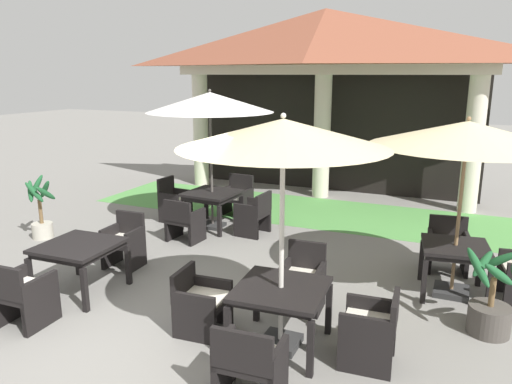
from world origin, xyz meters
TOP-DOWN VIEW (x-y plane):
  - ground_plane at (0.00, 0.00)m, footprint 60.00×60.00m
  - background_pavilion at (0.00, 8.04)m, footprint 8.26×2.45m
  - lawn_strip at (0.00, 6.47)m, footprint 10.06×2.52m
  - patio_table_near_foreground at (1.59, 0.81)m, footprint 1.07×1.07m
  - patio_umbrella_near_foreground at (1.59, 0.81)m, footprint 2.30×2.30m
  - patio_chair_near_foreground_north at (1.53, 1.85)m, footprint 0.58×0.54m
  - patio_chair_near_foreground_south at (1.66, -0.22)m, footprint 0.66×0.55m
  - patio_chair_near_foreground_east at (2.62, 0.88)m, footprint 0.61×0.59m
  - patio_chair_near_foreground_west at (0.56, 0.75)m, footprint 0.61×0.61m
  - patio_table_mid_left at (-1.60, 1.02)m, footprint 1.06×1.06m
  - patio_chair_mid_left_south at (-1.56, -0.03)m, footprint 0.59×0.60m
  - patio_chair_mid_left_north at (-1.63, 2.07)m, footprint 0.56×0.53m
  - patio_table_mid_right at (-1.32, 4.51)m, footprint 1.07×1.07m
  - patio_umbrella_mid_right at (-1.32, 4.51)m, footprint 2.53×2.53m
  - patio_chair_mid_right_east at (-0.34, 4.44)m, footprint 0.58×0.66m
  - patio_chair_mid_right_west at (-2.31, 4.59)m, footprint 0.57×0.58m
  - patio_chair_mid_right_north at (-1.24, 5.50)m, footprint 0.67×0.62m
  - patio_chair_mid_right_south at (-1.40, 3.53)m, footprint 0.65×0.56m
  - patio_table_far_back at (3.38, 3.10)m, footprint 1.01×1.01m
  - patio_umbrella_far_back at (3.38, 3.10)m, footprint 2.59×2.59m
  - patio_chair_far_back_north at (3.26, 4.00)m, footprint 0.68×0.58m
  - potted_palm_left_edge at (-4.03, 2.58)m, footprint 0.52×0.51m
  - potted_palm_right_edge at (3.84, 2.11)m, footprint 0.66×0.68m

SIDE VIEW (x-z plane):
  - ground_plane at x=0.00m, z-range 0.00..0.00m
  - lawn_strip at x=0.00m, z-range 0.00..0.01m
  - potted_palm_right_edge at x=3.84m, z-range -0.22..0.89m
  - patio_chair_near_foreground_west at x=0.56m, z-range -0.02..0.78m
  - patio_chair_mid_right_south at x=-1.40m, z-range -0.02..0.82m
  - patio_chair_near_foreground_south at x=1.66m, z-range -0.02..0.82m
  - patio_chair_mid_right_north at x=-1.24m, z-range -0.04..0.86m
  - patio_chair_near_foreground_east at x=2.62m, z-range -0.01..0.83m
  - patio_chair_near_foreground_north at x=1.53m, z-range -0.03..0.86m
  - patio_chair_mid_left_south at x=-1.56m, z-range -0.03..0.85m
  - patio_chair_far_back_north at x=3.26m, z-range -0.02..0.85m
  - patio_chair_mid_right_east at x=-0.34m, z-range -0.02..0.84m
  - patio_chair_mid_left_north at x=-1.63m, z-range -0.03..0.86m
  - patio_chair_mid_right_west at x=-2.31m, z-range -0.04..0.90m
  - potted_palm_left_edge at x=-4.03m, z-range -0.19..1.05m
  - patio_table_mid_left at x=-1.60m, z-range 0.28..1.02m
  - patio_table_far_back at x=3.38m, z-range 0.27..1.03m
  - patio_table_near_foreground at x=1.59m, z-range 0.28..1.03m
  - patio_table_mid_right at x=-1.32m, z-range 0.28..1.04m
  - patio_umbrella_far_back at x=3.38m, z-range 1.03..3.60m
  - patio_umbrella_near_foreground at x=1.59m, z-range 1.11..3.83m
  - patio_umbrella_mid_right at x=-1.32m, z-range 1.14..3.97m
  - background_pavilion at x=0.00m, z-range 1.23..5.88m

